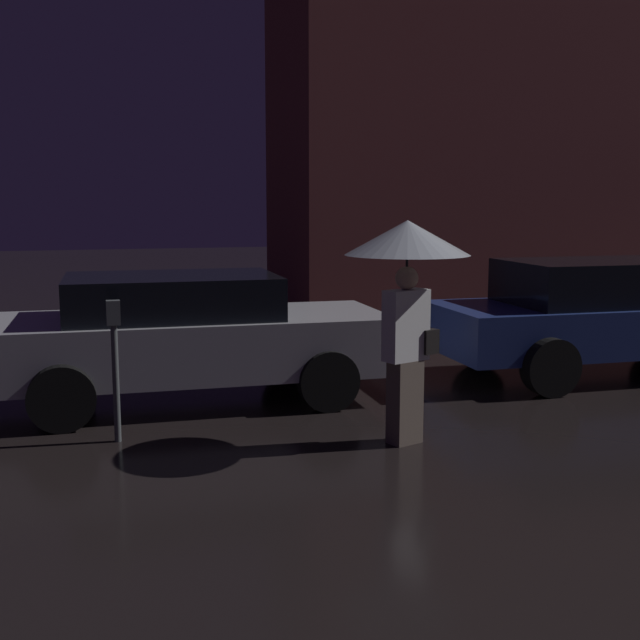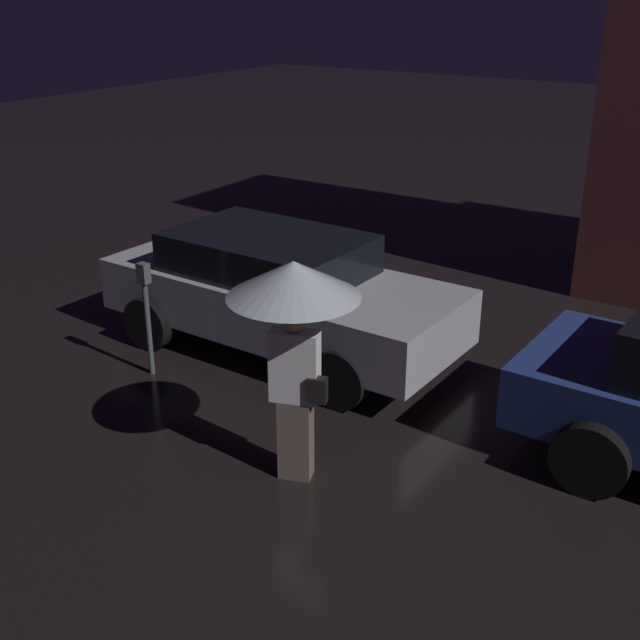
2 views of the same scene
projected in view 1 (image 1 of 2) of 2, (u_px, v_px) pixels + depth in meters
building_facade_left at (473, 130)px, 14.71m from camera, size 7.13×3.00×6.88m
parked_car_silver at (185, 334)px, 8.64m from camera, size 4.29×1.89×1.38m
parked_car_blue at (608, 315)px, 10.00m from camera, size 4.50×1.90×1.43m
pedestrian_with_umbrella at (407, 263)px, 7.00m from camera, size 1.10×1.10×2.00m
parking_meter at (115, 355)px, 7.15m from camera, size 0.12×0.10×1.29m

